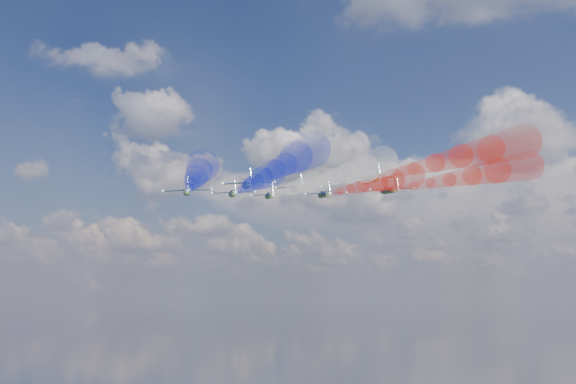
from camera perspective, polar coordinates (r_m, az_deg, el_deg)
The scene contains 16 objects.
jet_lead at distance 161.59m, azimuth -1.58°, elevation -0.33°, with size 9.95×12.43×3.32m, color black, non-canonical shape.
trail_lead at distance 131.91m, azimuth 0.46°, elevation 0.35°, with size 4.14×49.39×4.14m, color white, non-canonical shape.
jet_inner_left at distance 147.95m, azimuth -4.75°, elevation -0.15°, with size 9.95×12.43×3.32m, color black, non-canonical shape.
trail_inner_left at distance 118.02m, azimuth -3.26°, elevation 0.64°, with size 4.14×49.39×4.14m, color #1925D4, non-canonical shape.
jet_inner_right at distance 151.44m, azimuth 3.15°, elevation -0.23°, with size 9.95×12.43×3.32m, color black, non-canonical shape.
trail_inner_right at distance 122.38m, azimuth 6.50°, elevation 0.52°, with size 4.14×49.39×4.14m, color red, non-canonical shape.
jet_outer_left at distance 133.62m, azimuth -8.65°, elevation 0.02°, with size 9.95×12.43×3.32m, color black, non-canonical shape.
trail_outer_left at distance 103.53m, azimuth -8.09°, elevation 0.98°, with size 4.14×49.39×4.14m, color #1925D4, non-canonical shape.
jet_center_third at distance 136.47m, azimuth 0.79°, elevation 0.29°, with size 9.95×12.43×3.32m, color black, non-canonical shape.
trail_center_third at distance 107.12m, azimuth 3.97°, elevation 1.29°, with size 4.14×49.39×4.14m, color white, non-canonical shape.
jet_outer_right at distance 141.40m, azimuth 8.73°, elevation 0.15°, with size 9.95×12.43×3.32m, color black, non-canonical shape.
trail_outer_right at distance 113.41m, azimuth 13.77°, elevation 1.05°, with size 4.14×49.39×4.14m, color red, non-canonical shape.
jet_rear_left at distance 123.27m, azimuth -3.47°, elevation 0.64°, with size 9.95×12.43×3.32m, color black, non-canonical shape.
trail_rear_left at distance 93.49m, azimuth -1.18°, elevation 1.90°, with size 4.14×49.39×4.14m, color #1925D4, non-canonical shape.
jet_rear_right at distance 126.88m, azimuth 7.17°, elevation 1.09°, with size 9.95×12.43×3.32m, color black, non-canonical shape.
trail_rear_right at distance 98.67m, azimuth 12.52°, elevation 2.41°, with size 4.14×49.39×4.14m, color red, non-canonical shape.
Camera 1 is at (90.61, -119.89, 142.24)m, focal length 41.39 mm.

